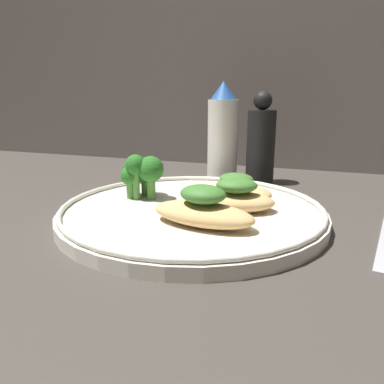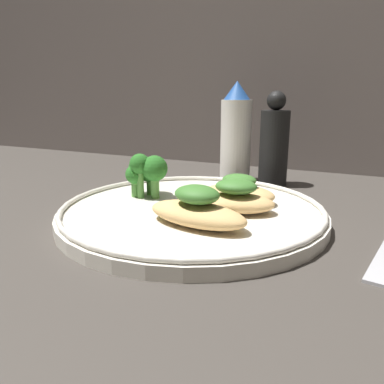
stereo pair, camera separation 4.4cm
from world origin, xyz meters
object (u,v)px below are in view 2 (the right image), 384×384
(plate, at_px, (192,212))
(pepper_grinder, at_px, (274,144))
(sauce_bottle, at_px, (236,135))
(broccoli_bunch, at_px, (146,170))

(plate, relative_size, pepper_grinder, 2.08)
(plate, distance_m, pepper_grinder, 0.23)
(sauce_bottle, height_order, pepper_grinder, sauce_bottle)
(plate, height_order, broccoli_bunch, broccoli_bunch)
(broccoli_bunch, height_order, pepper_grinder, pepper_grinder)
(broccoli_bunch, bearing_deg, pepper_grinder, 57.56)
(plate, bearing_deg, pepper_grinder, 78.37)
(plate, height_order, sauce_bottle, sauce_bottle)
(sauce_bottle, bearing_deg, plate, -84.61)
(broccoli_bunch, xyz_separation_m, pepper_grinder, (0.12, 0.19, 0.02))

